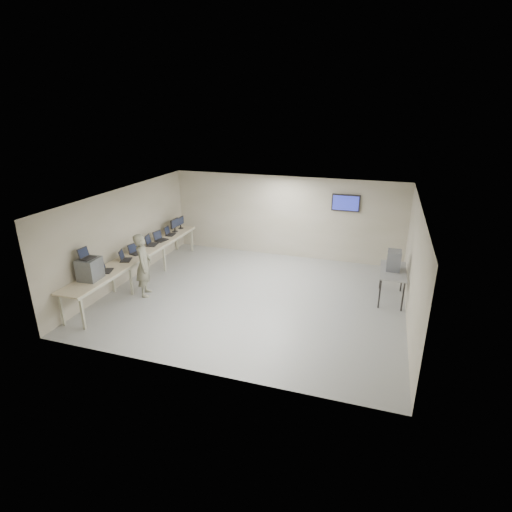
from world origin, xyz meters
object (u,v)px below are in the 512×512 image
(workbench, at_px, (139,255))
(side_table, at_px, (393,273))
(soldier, at_px, (144,265))
(equipment_box, at_px, (90,269))

(workbench, relative_size, side_table, 4.16)
(soldier, bearing_deg, equipment_box, 127.96)
(workbench, bearing_deg, side_table, 8.19)
(soldier, height_order, side_table, soldier)
(equipment_box, relative_size, side_table, 0.38)
(workbench, relative_size, equipment_box, 10.90)
(workbench, height_order, equipment_box, equipment_box)
(equipment_box, height_order, side_table, equipment_box)
(soldier, distance_m, side_table, 6.78)
(soldier, relative_size, side_table, 1.24)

